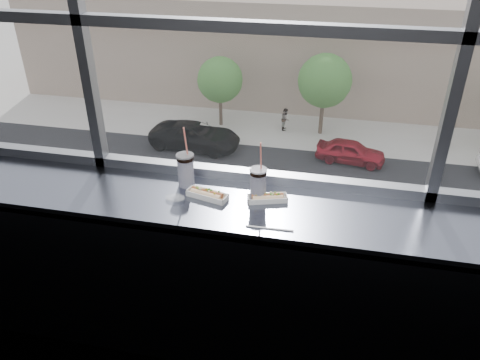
% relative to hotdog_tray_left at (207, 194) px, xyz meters
% --- Properties ---
extents(wall_back_lower, '(6.00, 0.00, 6.00)m').
position_rel_hotdog_tray_left_xyz_m(wall_back_lower, '(0.23, 0.26, -0.57)').
color(wall_back_lower, black).
rests_on(wall_back_lower, ground).
extents(counter, '(6.00, 0.55, 0.06)m').
position_rel_hotdog_tray_left_xyz_m(counter, '(0.23, -0.02, -0.05)').
color(counter, slate).
rests_on(counter, ground).
extents(counter_fascia, '(6.00, 0.04, 1.04)m').
position_rel_hotdog_tray_left_xyz_m(counter_fascia, '(0.23, -0.27, -0.57)').
color(counter_fascia, slate).
rests_on(counter_fascia, ground).
extents(hotdog_tray_left, '(0.25, 0.14, 0.06)m').
position_rel_hotdog_tray_left_xyz_m(hotdog_tray_left, '(0.00, 0.00, 0.00)').
color(hotdog_tray_left, white).
rests_on(hotdog_tray_left, counter).
extents(hotdog_tray_right, '(0.23, 0.14, 0.05)m').
position_rel_hotdog_tray_left_xyz_m(hotdog_tray_right, '(0.34, 0.04, -0.00)').
color(hotdog_tray_right, white).
rests_on(hotdog_tray_right, counter).
extents(soda_cup_left, '(0.10, 0.10, 0.38)m').
position_rel_hotdog_tray_left_xyz_m(soda_cup_left, '(-0.16, 0.11, 0.09)').
color(soda_cup_left, white).
rests_on(soda_cup_left, counter).
extents(soda_cup_right, '(0.10, 0.10, 0.36)m').
position_rel_hotdog_tray_left_xyz_m(soda_cup_right, '(0.28, 0.05, 0.08)').
color(soda_cup_right, white).
rests_on(soda_cup_right, counter).
extents(loose_straw, '(0.25, 0.02, 0.01)m').
position_rel_hotdog_tray_left_xyz_m(loose_straw, '(0.39, -0.22, -0.02)').
color(loose_straw, white).
rests_on(loose_straw, counter).
extents(wrapper, '(0.11, 0.08, 0.03)m').
position_rel_hotdog_tray_left_xyz_m(wrapper, '(-0.17, -0.06, -0.01)').
color(wrapper, silver).
rests_on(wrapper, counter).
extents(plaza_ground, '(120.00, 120.00, 0.00)m').
position_rel_hotdog_tray_left_xyz_m(plaza_ground, '(0.23, 43.76, -12.12)').
color(plaza_ground, beige).
rests_on(plaza_ground, ground).
extents(street_asphalt, '(80.00, 10.00, 0.06)m').
position_rel_hotdog_tray_left_xyz_m(street_asphalt, '(0.23, 20.26, -12.09)').
color(street_asphalt, black).
rests_on(street_asphalt, plaza_ground).
extents(far_sidewalk, '(80.00, 6.00, 0.04)m').
position_rel_hotdog_tray_left_xyz_m(far_sidewalk, '(0.23, 28.26, -12.10)').
color(far_sidewalk, beige).
rests_on(far_sidewalk, plaza_ground).
extents(far_building, '(50.00, 14.00, 8.00)m').
position_rel_hotdog_tray_left_xyz_m(far_building, '(0.23, 38.26, -8.12)').
color(far_building, gray).
rests_on(far_building, plaza_ground).
extents(car_far_a, '(3.13, 6.64, 2.16)m').
position_rel_hotdog_tray_left_xyz_m(car_far_a, '(-7.98, 24.26, -10.98)').
color(car_far_a, black).
rests_on(car_far_a, street_asphalt).
extents(car_far_b, '(3.11, 5.93, 1.89)m').
position_rel_hotdog_tray_left_xyz_m(car_far_b, '(1.89, 24.26, -11.12)').
color(car_far_b, '#A80F1D').
rests_on(car_far_b, street_asphalt).
extents(car_near_c, '(3.46, 6.94, 2.23)m').
position_rel_hotdog_tray_left_xyz_m(car_near_c, '(1.71, 16.26, -10.95)').
color(car_near_c, maroon).
rests_on(car_near_c, street_asphalt).
extents(car_near_b, '(2.82, 5.71, 1.84)m').
position_rel_hotdog_tray_left_xyz_m(car_near_b, '(-5.05, 16.26, -11.15)').
color(car_near_b, black).
rests_on(car_near_b, street_asphalt).
extents(car_near_a, '(3.42, 6.98, 2.25)m').
position_rel_hotdog_tray_left_xyz_m(car_near_a, '(-14.56, 16.26, -10.94)').
color(car_near_a, gray).
rests_on(car_near_a, street_asphalt).
extents(pedestrian_d, '(0.82, 0.61, 1.84)m').
position_rel_hotdog_tray_left_xyz_m(pedestrian_d, '(7.87, 27.78, -11.16)').
color(pedestrian_d, '#66605B').
rests_on(pedestrian_d, far_sidewalk).
extents(pedestrian_b, '(0.63, 0.84, 1.88)m').
position_rel_hotdog_tray_left_xyz_m(pedestrian_b, '(-2.63, 28.38, -11.14)').
color(pedestrian_b, '#66605B').
rests_on(pedestrian_b, far_sidewalk).
extents(tree_left, '(3.18, 3.18, 4.97)m').
position_rel_hotdog_tray_left_xyz_m(tree_left, '(-7.29, 28.26, -8.75)').
color(tree_left, '#47382B').
rests_on(tree_left, far_sidewalk).
extents(tree_center, '(3.57, 3.57, 5.58)m').
position_rel_hotdog_tray_left_xyz_m(tree_center, '(-0.17, 28.26, -8.34)').
color(tree_center, '#47382B').
rests_on(tree_center, far_sidewalk).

